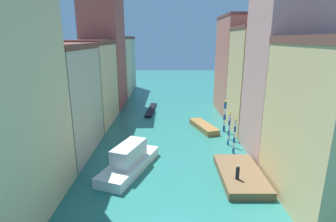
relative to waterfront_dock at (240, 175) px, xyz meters
name	(u,v)px	position (x,y,z in m)	size (l,w,h in m)	color
ground_plane	(169,127)	(-7.13, 15.68, -0.39)	(154.00, 154.00, 0.00)	#28756B
building_left_1	(59,101)	(-20.13, 6.37, 6.19)	(7.14, 11.70, 13.13)	#BCB299
building_left_2	(89,83)	(-20.13, 18.55, 6.34)	(7.14, 12.08, 13.43)	beige
building_left_3	(103,52)	(-20.13, 30.02, 10.63)	(7.14, 10.20, 22.02)	#B25147
building_left_4	(114,67)	(-20.13, 39.94, 6.64)	(7.14, 9.04, 14.04)	beige
building_left_5	(120,63)	(-20.13, 48.35, 6.70)	(7.14, 7.84, 14.16)	#BCB299
building_right_0	(331,124)	(5.87, -3.74, 6.58)	(7.14, 11.43, 13.92)	#DBB77A
building_right_1	(283,74)	(5.87, 5.96, 9.37)	(7.14, 8.14, 19.51)	tan
building_right_2	(256,80)	(5.87, 14.69, 7.32)	(7.14, 8.61, 15.39)	#DBB77A
building_right_3	(239,65)	(5.87, 24.98, 8.44)	(7.14, 11.84, 17.65)	#C6705B
waterfront_dock	(240,175)	(0.00, 0.00, 0.00)	(4.13, 7.95, 0.78)	brown
person_on_dock	(237,172)	(-0.75, -1.50, 1.07)	(0.36, 0.36, 1.46)	black
mooring_pole_0	(234,136)	(0.73, 5.97, 1.89)	(0.29, 0.29, 4.46)	#1E479E
mooring_pole_1	(228,129)	(0.65, 8.64, 1.80)	(0.27, 0.27, 4.29)	#1E479E
mooring_pole_2	(229,125)	(1.20, 10.67, 1.65)	(0.30, 0.30, 4.00)	#1E479E
mooring_pole_3	(224,116)	(1.18, 13.84, 2.11)	(0.40, 0.40, 4.88)	#1E479E
vaporetto_white	(129,161)	(-11.43, 1.77, 0.69)	(5.95, 9.61, 2.93)	white
gondola_black	(150,110)	(-10.64, 25.52, -0.18)	(1.77, 9.66, 0.42)	black
motorboat_0	(203,126)	(-1.77, 14.88, 0.02)	(4.02, 7.08, 0.83)	olive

